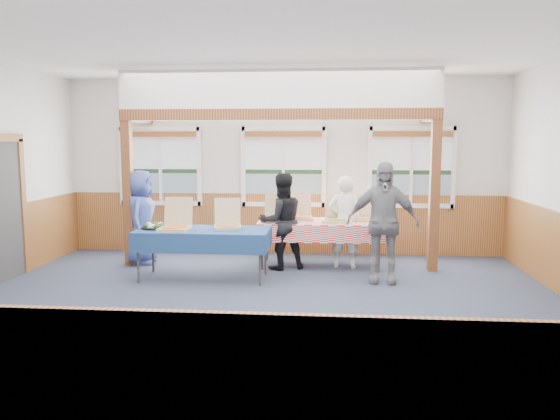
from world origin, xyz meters
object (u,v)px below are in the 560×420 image
Objects in this scene: woman_white at (345,222)px; man_blue at (141,217)px; person_grey at (383,222)px; woman_black at (281,221)px; table_right at (321,224)px; table_left at (203,233)px.

woman_white is 3.42m from man_blue.
person_grey is at bearing -106.92° from man_blue.
person_grey is at bearing 132.10° from woman_black.
woman_black is 0.99× the size of man_blue.
table_right is 3.03m from man_blue.
man_blue reaches higher than woman_white.
table_left is 2.67m from person_grey.
woman_black is 1.71m from person_grey.
woman_white is (0.39, -0.08, 0.05)m from table_right.
woman_white is 0.85× the size of person_grey.
woman_black is at bearing -98.48° from man_blue.
table_left is 1.18× the size of person_grey.
table_right is 1.24× the size of person_grey.
table_left is at bearing 10.94° from woman_black.
man_blue is (-2.40, 0.18, 0.01)m from woman_black.
table_left is 1.34× the size of woman_black.
woman_black is at bearing 159.08° from person_grey.
man_blue is at bearing 166.56° from table_right.
table_left is 0.95× the size of table_right.
person_grey is (2.66, 0.05, 0.19)m from table_left.
table_right is at bearing 177.83° from woman_black.
woman_black is at bearing 17.93° from woman_white.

